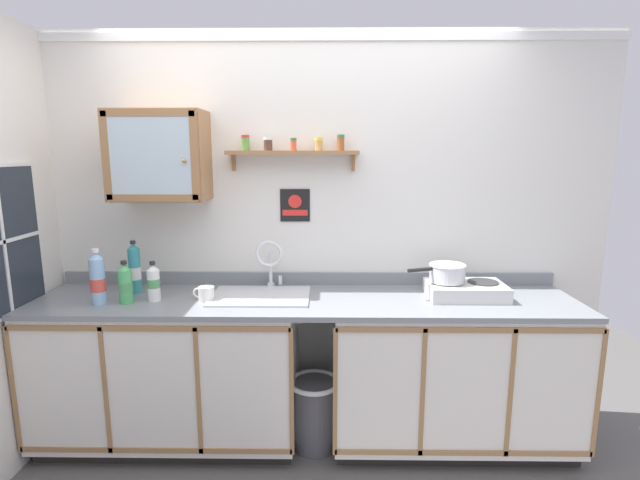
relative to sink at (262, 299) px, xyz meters
The scene contains 19 objects.
floor 0.98m from the sink, 47.27° to the right, with size 6.20×6.20×0.00m, color #565451.
back_wall 0.53m from the sink, 48.26° to the left, with size 3.80×0.07×2.49m.
lower_cabinet_run 0.72m from the sink, behind, with size 1.54×0.63×0.88m.
lower_cabinet_run_right 1.23m from the sink, ahead, with size 1.44×0.63×0.88m.
countertop 0.27m from the sink, ahead, with size 3.16×0.65×0.03m, color gray.
backsplash 0.38m from the sink, 44.70° to the left, with size 3.16×0.02×0.08m, color gray.
sink is the anchor object (origin of this frame).
hot_plate_stove 1.21m from the sink, ahead, with size 0.45×0.29×0.09m.
saucepan 1.11m from the sink, ahead, with size 0.36×0.22×0.10m.
bottle_water_blue_0 0.92m from the sink, behind, with size 0.08×0.08×0.32m.
bottle_opaque_white_1 0.63m from the sink, behind, with size 0.07×0.07×0.23m.
bottle_detergent_teal_2 0.80m from the sink, behind, with size 0.07×0.07×0.32m.
bottle_soda_green_3 0.77m from the sink, 169.66° to the right, with size 0.08×0.08×0.25m.
mug 0.33m from the sink, 162.26° to the right, with size 0.13×0.09×0.09m.
wall_cabinet 1.04m from the sink, 168.29° to the left, with size 0.56×0.32×0.53m.
spice_shelf 0.91m from the sink, 49.12° to the left, with size 0.80×0.14×0.22m.
warning_sign 0.62m from the sink, 54.97° to the left, with size 0.19×0.01×0.20m.
window 1.42m from the sink, 168.23° to the right, with size 0.03×0.66×0.82m.
trash_bin 0.75m from the sink, 17.61° to the right, with size 0.31×0.31×0.43m.
Camera 1 is at (0.12, -2.40, 1.76)m, focal length 26.37 mm.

